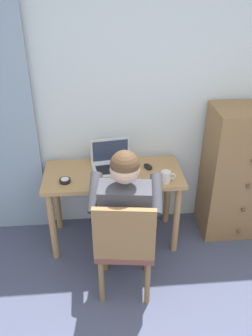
# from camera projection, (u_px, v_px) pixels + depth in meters

# --- Properties ---
(wall_back) EXTENTS (4.80, 0.05, 2.50)m
(wall_back) POSITION_uv_depth(u_px,v_px,m) (169.00, 97.00, 3.00)
(wall_back) COLOR silver
(wall_back) RESTS_ON ground_plane
(desk) EXTENTS (1.16, 0.52, 0.72)m
(desk) POSITION_uv_depth(u_px,v_px,m) (113.00, 185.00, 3.01)
(desk) COLOR tan
(desk) RESTS_ON ground_plane
(dresser) EXTENTS (0.59, 0.44, 1.23)m
(dresser) POSITION_uv_depth(u_px,v_px,m) (239.00, 173.00, 3.14)
(dresser) COLOR olive
(dresser) RESTS_ON ground_plane
(chair) EXTENTS (0.47, 0.45, 0.89)m
(chair) POSITION_uv_depth(u_px,v_px,m) (125.00, 243.00, 2.52)
(chair) COLOR brown
(chair) RESTS_ON ground_plane
(person_seated) EXTENTS (0.58, 0.61, 1.21)m
(person_seated) POSITION_uv_depth(u_px,v_px,m) (126.00, 207.00, 2.58)
(person_seated) COLOR #4C4C4C
(person_seated) RESTS_ON ground_plane
(laptop) EXTENTS (0.37, 0.29, 0.24)m
(laptop) POSITION_uv_depth(u_px,v_px,m) (112.00, 163.00, 3.00)
(laptop) COLOR silver
(laptop) RESTS_ON desk
(computer_mouse) EXTENTS (0.10, 0.12, 0.03)m
(computer_mouse) POSITION_uv_depth(u_px,v_px,m) (148.00, 166.00, 3.01)
(computer_mouse) COLOR black
(computer_mouse) RESTS_ON desk
(desk_clock) EXTENTS (0.09, 0.09, 0.03)m
(desk_clock) POSITION_uv_depth(u_px,v_px,m) (65.00, 181.00, 2.82)
(desk_clock) COLOR black
(desk_clock) RESTS_ON desk
(coffee_mug) EXTENTS (0.12, 0.08, 0.09)m
(coffee_mug) POSITION_uv_depth(u_px,v_px,m) (166.00, 177.00, 2.80)
(coffee_mug) COLOR silver
(coffee_mug) RESTS_ON desk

